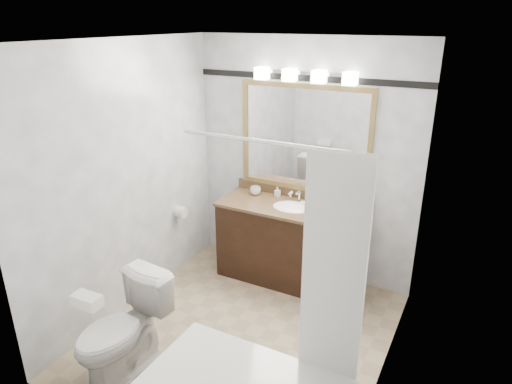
{
  "coord_description": "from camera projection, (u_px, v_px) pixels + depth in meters",
  "views": [
    {
      "loc": [
        1.66,
        -2.93,
        2.65
      ],
      "look_at": [
        -0.06,
        0.35,
        1.23
      ],
      "focal_mm": 32.0,
      "sensor_mm": 36.0,
      "label": 1
    }
  ],
  "objects": [
    {
      "name": "vanity_light_bar",
      "position": [
        304.0,
        75.0,
        4.34
      ],
      "size": [
        1.02,
        0.14,
        0.12
      ],
      "color": "silver",
      "rests_on": "room"
    },
    {
      "name": "soap_bar",
      "position": [
        305.0,
        203.0,
        4.68
      ],
      "size": [
        0.09,
        0.06,
        0.03
      ],
      "primitive_type": "cube",
      "rotation": [
        0.0,
        0.0,
        0.08
      ],
      "color": "beige",
      "rests_on": "vanity"
    },
    {
      "name": "tp_roll",
      "position": [
        181.0,
        212.0,
        4.88
      ],
      "size": [
        0.11,
        0.12,
        0.12
      ],
      "primitive_type": "cylinder",
      "rotation": [
        0.0,
        1.57,
        0.0
      ],
      "color": "white",
      "rests_on": "room"
    },
    {
      "name": "room",
      "position": [
        242.0,
        205.0,
        3.64
      ],
      "size": [
        2.42,
        2.62,
        2.52
      ],
      "color": "tan",
      "rests_on": "ground"
    },
    {
      "name": "soap_bottle_b",
      "position": [
        315.0,
        200.0,
        4.69
      ],
      "size": [
        0.08,
        0.08,
        0.09
      ],
      "primitive_type": "imported",
      "rotation": [
        0.0,
        0.0,
        -0.17
      ],
      "color": "white",
      "rests_on": "vanity"
    },
    {
      "name": "vanity",
      "position": [
        291.0,
        243.0,
        4.77
      ],
      "size": [
        1.53,
        0.58,
        0.97
      ],
      "color": "black",
      "rests_on": "ground"
    },
    {
      "name": "soap_bottle_a",
      "position": [
        278.0,
        192.0,
        4.87
      ],
      "size": [
        0.06,
        0.06,
        0.11
      ],
      "primitive_type": "imported",
      "rotation": [
        0.0,
        0.0,
        -0.19
      ],
      "color": "white",
      "rests_on": "vanity"
    },
    {
      "name": "cup_left",
      "position": [
        255.0,
        191.0,
        4.94
      ],
      "size": [
        0.13,
        0.13,
        0.09
      ],
      "primitive_type": "imported",
      "rotation": [
        0.0,
        0.0,
        0.14
      ],
      "color": "white",
      "rests_on": "vanity"
    },
    {
      "name": "coffee_maker",
      "position": [
        337.0,
        199.0,
        4.36
      ],
      "size": [
        0.18,
        0.22,
        0.34
      ],
      "rotation": [
        0.0,
        0.0,
        -0.23
      ],
      "color": "black",
      "rests_on": "vanity"
    },
    {
      "name": "toilet",
      "position": [
        122.0,
        331.0,
        3.51
      ],
      "size": [
        0.52,
        0.82,
        0.79
      ],
      "primitive_type": "imported",
      "rotation": [
        0.0,
        0.0,
        -0.11
      ],
      "color": "white",
      "rests_on": "ground"
    },
    {
      "name": "tissue_box",
      "position": [
        87.0,
        301.0,
        3.13
      ],
      "size": [
        0.21,
        0.12,
        0.08
      ],
      "primitive_type": "cube",
      "rotation": [
        0.0,
        0.0,
        0.03
      ],
      "color": "white",
      "rests_on": "toilet"
    },
    {
      "name": "mirror",
      "position": [
        304.0,
        139.0,
        4.61
      ],
      "size": [
        1.4,
        0.04,
        1.1
      ],
      "color": "#9B7E46",
      "rests_on": "room"
    },
    {
      "name": "accent_stripe",
      "position": [
        307.0,
        78.0,
        4.41
      ],
      "size": [
        2.4,
        0.01,
        0.06
      ],
      "primitive_type": "cube",
      "color": "black",
      "rests_on": "room"
    }
  ]
}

